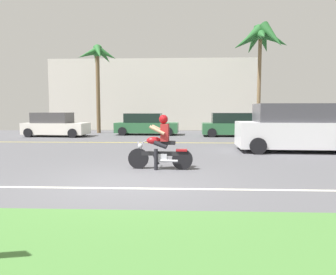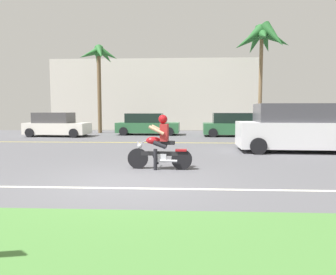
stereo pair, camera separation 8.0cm
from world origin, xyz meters
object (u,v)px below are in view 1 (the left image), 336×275
Objects in this scene: parked_car_2 at (234,125)px; palm_tree_1 at (260,40)px; parked_car_3 at (317,126)px; palm_tree_0 at (97,59)px; motorcyclist at (161,146)px; suv_nearby at (295,128)px; parked_car_1 at (146,125)px; parked_car_0 at (55,125)px.

parked_car_2 is 0.53× the size of palm_tree_1.
palm_tree_0 reaches higher than parked_car_3.
parked_car_3 is (8.83, 10.44, 0.06)m from motorcyclist.
palm_tree_1 is (1.02, 10.35, 5.74)m from suv_nearby.
motorcyclist is 0.39× the size of suv_nearby.
motorcyclist is at bearing -68.24° from palm_tree_0.
palm_tree_0 is (-10.72, 9.68, 4.40)m from suv_nearby.
suv_nearby is at bearing -79.73° from parked_car_2.
palm_tree_1 is (-2.59, 3.98, 5.97)m from parked_car_3.
parked_car_3 reaches higher than parked_car_1.
parked_car_1 is (-1.84, 12.25, 0.02)m from motorcyclist.
suv_nearby is 0.75× the size of palm_tree_0.
palm_tree_1 reaches higher than parked_car_1.
parked_car_3 is (4.91, -0.82, 0.02)m from parked_car_2.
suv_nearby is 1.11× the size of parked_car_1.
suv_nearby is 15.10m from palm_tree_0.
palm_tree_0 is (-14.32, 3.32, 4.63)m from parked_car_3.
parked_car_1 is at bearing 170.20° from parked_car_2.
palm_tree_1 reaches higher than parked_car_0.
motorcyclist reaches higher than parked_car_3.
parked_car_1 is at bearing -22.41° from palm_tree_0.
parked_car_0 is at bearing 179.26° from parked_car_3.
palm_tree_0 is at bearing -176.75° from palm_tree_1.
parked_car_1 is at bearing 98.54° from motorcyclist.
palm_tree_0 is at bearing 157.59° from parked_car_1.
motorcyclist is at bearing -142.07° from suv_nearby.
suv_nearby is 1.17× the size of parked_car_0.
parked_car_1 is (5.63, 1.60, -0.03)m from parked_car_0.
palm_tree_1 is at bearing 123.01° from parked_car_3.
suv_nearby is 14.29m from parked_car_0.
parked_car_0 is at bearing -122.45° from palm_tree_0.
palm_tree_1 is at bearing 3.25° from palm_tree_0.
palm_tree_1 is at bearing 53.77° from parked_car_2.
parked_car_0 is 16.30m from parked_car_3.
palm_tree_0 is at bearing 165.12° from parked_car_2.
parked_car_1 is 0.96× the size of parked_car_3.
parked_car_0 is at bearing 152.61° from suv_nearby.
parked_car_3 is at bearing -0.74° from parked_car_0.
parked_car_3 is at bearing -9.63° from parked_car_1.
motorcyclist is 16.83m from palm_tree_1.
parked_car_3 is (16.30, -0.21, 0.01)m from parked_car_0.
palm_tree_1 reaches higher than palm_tree_0.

